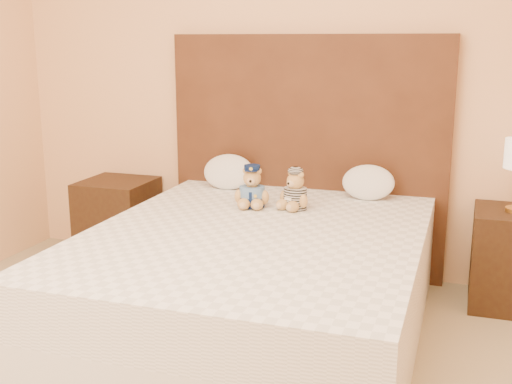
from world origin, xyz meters
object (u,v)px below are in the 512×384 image
(bed, at_px, (256,283))
(pillow_left, at_px, (228,170))
(teddy_police, at_px, (252,186))
(pillow_right, at_px, (368,181))
(teddy_prisoner, at_px, (295,190))
(nightstand_left, at_px, (118,220))

(bed, distance_m, pillow_left, 1.03)
(teddy_police, xyz_separation_m, pillow_right, (0.59, 0.40, -0.01))
(bed, bearing_deg, teddy_prisoner, 80.94)
(teddy_prisoner, height_order, pillow_right, teddy_prisoner)
(bed, xyz_separation_m, nightstand_left, (-1.25, 0.80, -0.00))
(nightstand_left, xyz_separation_m, teddy_police, (1.08, -0.37, 0.39))
(nightstand_left, xyz_separation_m, pillow_right, (1.67, 0.03, 0.38))
(teddy_prisoner, bearing_deg, teddy_police, -147.26)
(pillow_left, relative_size, pillow_right, 1.07)
(teddy_police, bearing_deg, teddy_prisoner, -2.04)
(bed, xyz_separation_m, teddy_police, (-0.17, 0.43, 0.39))
(pillow_right, bearing_deg, nightstand_left, -178.97)
(nightstand_left, distance_m, teddy_prisoner, 1.42)
(bed, xyz_separation_m, pillow_right, (0.42, 0.83, 0.38))
(bed, height_order, nightstand_left, same)
(bed, distance_m, teddy_police, 0.61)
(pillow_left, bearing_deg, teddy_police, -53.57)
(teddy_police, relative_size, pillow_right, 0.77)
(teddy_prisoner, distance_m, pillow_left, 0.65)
(nightstand_left, distance_m, pillow_right, 1.71)
(teddy_police, distance_m, teddy_prisoner, 0.24)
(bed, xyz_separation_m, teddy_prisoner, (0.07, 0.47, 0.38))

